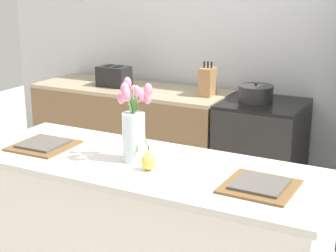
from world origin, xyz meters
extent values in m
cube|color=silver|center=(0.00, 2.00, 1.35)|extent=(5.20, 0.08, 2.70)
cube|color=silver|center=(0.00, 0.00, 0.45)|extent=(1.76, 0.62, 0.90)
cube|color=beige|center=(0.00, 0.00, 0.92)|extent=(1.80, 0.66, 0.03)
cube|color=brown|center=(-1.06, 1.60, 0.44)|extent=(1.68, 0.60, 0.87)
cube|color=tan|center=(-1.06, 1.60, 0.89)|extent=(1.68, 0.60, 0.03)
cube|color=black|center=(0.10, 1.60, 0.44)|extent=(0.60, 0.60, 0.88)
cube|color=black|center=(0.10, 1.60, 0.89)|extent=(0.60, 0.60, 0.02)
cube|color=black|center=(0.10, 1.30, 0.41)|extent=(0.42, 0.01, 0.29)
cylinder|color=silver|center=(-0.06, 0.00, 1.06)|extent=(0.11, 0.11, 0.24)
cylinder|color=#569E4C|center=(-0.04, 0.01, 1.14)|extent=(0.12, 0.02, 0.27)
ellipsoid|color=pink|center=(0.02, 0.01, 1.30)|extent=(0.04, 0.04, 0.06)
cylinder|color=#569E4C|center=(-0.04, 0.02, 1.12)|extent=(0.08, 0.07, 0.22)
ellipsoid|color=pink|center=(-0.01, 0.05, 1.25)|extent=(0.04, 0.04, 0.06)
cylinder|color=#569E4C|center=(-0.06, 0.02, 1.12)|extent=(0.01, 0.10, 0.23)
ellipsoid|color=pink|center=(-0.06, 0.06, 1.25)|extent=(0.04, 0.04, 0.06)
cylinder|color=#569E4C|center=(-0.06, 0.02, 1.12)|extent=(0.02, 0.04, 0.25)
ellipsoid|color=pink|center=(-0.07, 0.04, 1.27)|extent=(0.04, 0.04, 0.07)
cylinder|color=#569E4C|center=(-0.08, 0.02, 1.15)|extent=(0.05, 0.03, 0.30)
ellipsoid|color=pink|center=(-0.10, 0.03, 1.32)|extent=(0.04, 0.04, 0.06)
cylinder|color=#569E4C|center=(-0.08, -0.01, 1.12)|extent=(0.06, 0.03, 0.23)
ellipsoid|color=pink|center=(-0.11, -0.02, 1.25)|extent=(0.04, 0.04, 0.06)
cylinder|color=#569E4C|center=(-0.06, -0.01, 1.14)|extent=(0.03, 0.08, 0.28)
ellipsoid|color=pink|center=(-0.08, -0.04, 1.30)|extent=(0.04, 0.04, 0.06)
cylinder|color=#569E4C|center=(-0.06, 0.00, 1.13)|extent=(0.01, 0.12, 0.25)
ellipsoid|color=pink|center=(-0.06, -0.06, 1.28)|extent=(0.04, 0.04, 0.06)
cylinder|color=#569E4C|center=(-0.04, -0.01, 1.14)|extent=(0.06, 0.06, 0.28)
ellipsoid|color=pink|center=(-0.01, -0.04, 1.30)|extent=(0.03, 0.03, 0.05)
ellipsoid|color=#E5CC4C|center=(0.07, -0.08, 0.98)|extent=(0.07, 0.07, 0.08)
cone|color=#E5CC4C|center=(0.07, -0.08, 1.02)|extent=(0.04, 0.04, 0.03)
cylinder|color=brown|center=(0.07, -0.08, 1.05)|extent=(0.01, 0.01, 0.02)
cube|color=brown|center=(-0.59, -0.04, 0.94)|extent=(0.31, 0.31, 0.01)
cube|color=#514C47|center=(-0.59, -0.04, 0.95)|extent=(0.22, 0.22, 0.01)
cube|color=brown|center=(0.59, -0.04, 0.94)|extent=(0.31, 0.31, 0.01)
cube|color=#514C47|center=(0.59, -0.04, 0.95)|extent=(0.22, 0.22, 0.01)
cube|color=black|center=(-1.21, 1.57, 0.99)|extent=(0.26, 0.18, 0.17)
cube|color=black|center=(-1.25, 1.57, 1.07)|extent=(0.05, 0.11, 0.01)
cube|color=black|center=(-1.16, 1.57, 1.07)|extent=(0.05, 0.11, 0.01)
cube|color=black|center=(-1.35, 1.57, 1.01)|extent=(0.02, 0.02, 0.02)
cylinder|color=#2D2D2D|center=(0.03, 1.61, 0.96)|extent=(0.26, 0.26, 0.10)
cylinder|color=#2D2D2D|center=(0.03, 1.61, 1.02)|extent=(0.27, 0.27, 0.01)
sphere|color=black|center=(0.03, 1.61, 1.03)|extent=(0.02, 0.02, 0.02)
cube|color=#A37547|center=(-0.36, 1.60, 1.01)|extent=(0.10, 0.14, 0.22)
cylinder|color=black|center=(-0.39, 1.60, 1.15)|extent=(0.01, 0.01, 0.05)
cylinder|color=black|center=(-0.36, 1.60, 1.15)|extent=(0.01, 0.01, 0.05)
cylinder|color=black|center=(-0.33, 1.60, 1.15)|extent=(0.01, 0.01, 0.05)
camera|label=1|loc=(1.19, -2.03, 1.81)|focal=55.00mm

